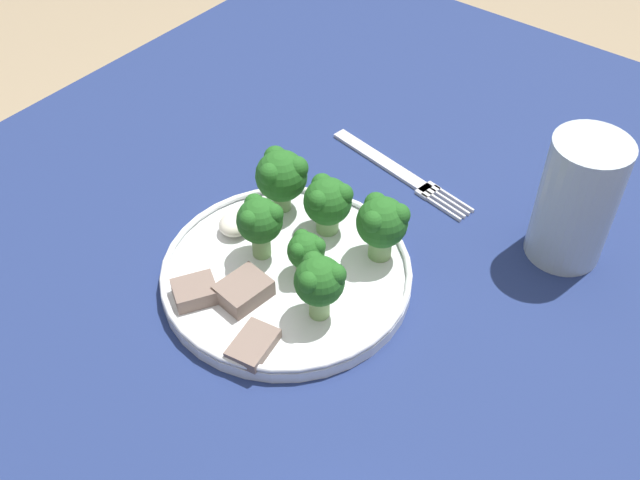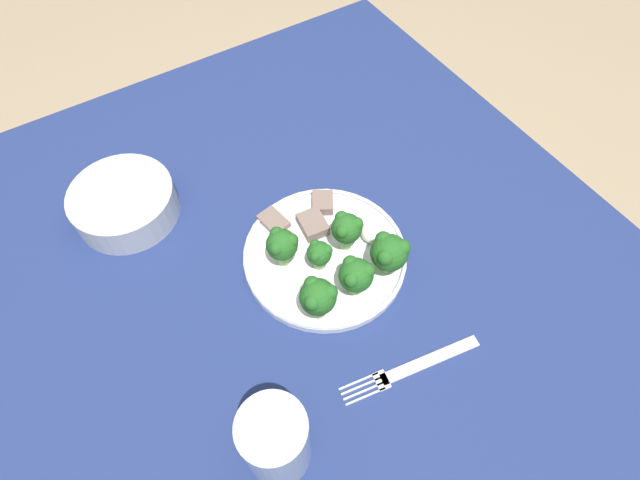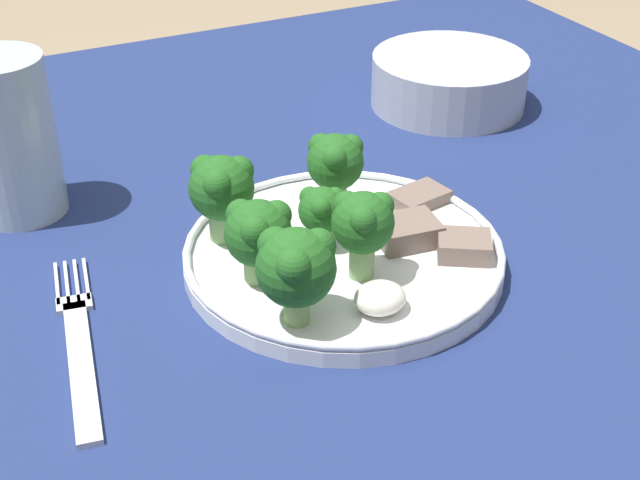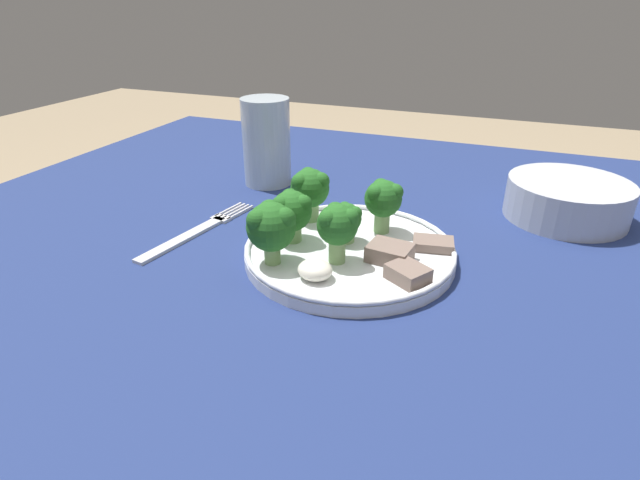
% 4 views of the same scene
% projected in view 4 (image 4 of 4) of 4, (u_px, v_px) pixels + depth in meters
% --- Properties ---
extents(table, '(1.09, 0.95, 0.72)m').
position_uv_depth(table, '(334.00, 304.00, 0.66)').
color(table, navy).
rests_on(table, ground_plane).
extents(dinner_plate, '(0.23, 0.23, 0.02)m').
position_uv_depth(dinner_plate, '(349.00, 251.00, 0.55)').
color(dinner_plate, white).
rests_on(dinner_plate, table).
extents(fork, '(0.05, 0.19, 0.00)m').
position_uv_depth(fork, '(198.00, 231.00, 0.62)').
color(fork, silver).
rests_on(fork, table).
extents(cream_bowl, '(0.15, 0.15, 0.05)m').
position_uv_depth(cream_bowl, '(567.00, 200.00, 0.65)').
color(cream_bowl, '#B7BCC6').
rests_on(cream_bowl, table).
extents(drinking_glass, '(0.07, 0.07, 0.13)m').
position_uv_depth(drinking_glass, '(267.00, 147.00, 0.75)').
color(drinking_glass, '#B2C1CC').
rests_on(drinking_glass, table).
extents(broccoli_floret_near_rim_left, '(0.04, 0.03, 0.05)m').
position_uv_depth(broccoli_floret_near_rim_left, '(346.00, 219.00, 0.56)').
color(broccoli_floret_near_rim_left, '#7FA866').
rests_on(broccoli_floret_near_rim_left, dinner_plate).
extents(broccoli_floret_center_left, '(0.04, 0.04, 0.06)m').
position_uv_depth(broccoli_floret_center_left, '(337.00, 225.00, 0.51)').
color(broccoli_floret_center_left, '#7FA866').
rests_on(broccoli_floret_center_left, dinner_plate).
extents(broccoli_floret_back_left, '(0.05, 0.05, 0.06)m').
position_uv_depth(broccoli_floret_back_left, '(291.00, 211.00, 0.55)').
color(broccoli_floret_back_left, '#7FA866').
rests_on(broccoli_floret_back_left, dinner_plate).
extents(broccoli_floret_front_left, '(0.04, 0.04, 0.06)m').
position_uv_depth(broccoli_floret_front_left, '(383.00, 199.00, 0.57)').
color(broccoli_floret_front_left, '#7FA866').
rests_on(broccoli_floret_front_left, dinner_plate).
extents(broccoli_floret_center_back, '(0.05, 0.05, 0.07)m').
position_uv_depth(broccoli_floret_center_back, '(271.00, 226.00, 0.51)').
color(broccoli_floret_center_back, '#7FA866').
rests_on(broccoli_floret_center_back, dinner_plate).
extents(broccoli_floret_mid_cluster, '(0.05, 0.05, 0.07)m').
position_uv_depth(broccoli_floret_mid_cluster, '(310.00, 188.00, 0.60)').
color(broccoli_floret_mid_cluster, '#7FA866').
rests_on(broccoli_floret_mid_cluster, dinner_plate).
extents(meat_slice_front_slice, '(0.05, 0.05, 0.02)m').
position_uv_depth(meat_slice_front_slice, '(408.00, 274.00, 0.49)').
color(meat_slice_front_slice, '#756056').
rests_on(meat_slice_front_slice, dinner_plate).
extents(meat_slice_middle_slice, '(0.05, 0.04, 0.02)m').
position_uv_depth(meat_slice_middle_slice, '(390.00, 253.00, 0.53)').
color(meat_slice_middle_slice, '#756056').
rests_on(meat_slice_middle_slice, dinner_plate).
extents(meat_slice_rear_slice, '(0.05, 0.04, 0.01)m').
position_uv_depth(meat_slice_rear_slice, '(433.00, 244.00, 0.55)').
color(meat_slice_rear_slice, '#756056').
rests_on(meat_slice_rear_slice, dinner_plate).
extents(sauce_dollop, '(0.04, 0.03, 0.02)m').
position_uv_depth(sauce_dollop, '(315.00, 270.00, 0.49)').
color(sauce_dollop, silver).
rests_on(sauce_dollop, dinner_plate).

